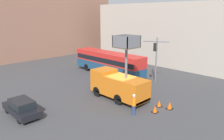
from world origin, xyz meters
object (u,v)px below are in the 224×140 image
traffic_cone_mid_road (170,106)px  traffic_cone_far_side (159,104)px  traffic_light_pole (156,54)px  traffic_cone_near_truck (155,109)px  road_worker_directing (134,84)px  road_worker_near_truck (134,104)px  parked_car_curbside (22,108)px  utility_truck (118,84)px  city_bus (108,61)px

traffic_cone_mid_road → traffic_cone_far_side: size_ratio=1.07×
traffic_light_pole → traffic_cone_mid_road: (-5.04, -5.20, -3.56)m
traffic_cone_near_truck → traffic_cone_far_side: (1.33, 0.45, 0.00)m
road_worker_directing → traffic_cone_mid_road: (-1.02, -5.16, -0.64)m
traffic_cone_near_truck → traffic_cone_mid_road: size_ratio=0.92×
road_worker_directing → traffic_cone_far_side: bearing=80.8°
traffic_cone_mid_road → road_worker_near_truck: bearing=155.1°
parked_car_curbside → traffic_cone_far_side: bearing=-35.8°
utility_truck → parked_car_curbside: (-8.70, 3.21, -0.90)m
traffic_light_pole → traffic_cone_near_truck: 8.86m
traffic_cone_near_truck → road_worker_near_truck: bearing=150.0°
traffic_light_pole → road_worker_directing: (-4.02, -0.04, -2.92)m
traffic_cone_far_side → road_worker_directing: bearing=73.1°
traffic_cone_near_truck → traffic_cone_mid_road: 1.66m
utility_truck → traffic_cone_far_side: size_ratio=10.59×
traffic_cone_near_truck → parked_car_curbside: (-8.78, 7.73, 0.46)m
parked_car_curbside → traffic_cone_near_truck: bearing=-41.4°
road_worker_near_truck → traffic_cone_far_side: size_ratio=3.07×
road_worker_near_truck → traffic_cone_near_truck: road_worker_near_truck is taller
utility_truck → traffic_cone_near_truck: bearing=-89.0°
utility_truck → road_worker_near_truck: size_ratio=3.45×
road_worker_near_truck → road_worker_directing: bearing=-146.2°
city_bus → road_worker_near_truck: (-7.68, -11.25, -0.91)m
traffic_light_pole → road_worker_near_truck: bearing=-156.4°
city_bus → traffic_cone_far_side: city_bus is taller
traffic_light_pole → parked_car_curbside: 16.01m
traffic_cone_near_truck → traffic_light_pole: bearing=35.2°
road_worker_near_truck → road_worker_directing: road_worker_near_truck is taller
road_worker_near_truck → traffic_cone_near_truck: size_ratio=3.11×
traffic_cone_far_side → traffic_cone_near_truck: bearing=-161.3°
traffic_light_pole → city_bus: bearing=95.3°
traffic_cone_far_side → parked_car_curbside: bearing=144.2°
road_worker_near_truck → traffic_cone_mid_road: road_worker_near_truck is taller
road_worker_near_truck → road_worker_directing: 5.66m
utility_truck → traffic_cone_far_side: 4.51m
traffic_cone_far_side → traffic_cone_mid_road: bearing=-75.6°
road_worker_near_truck → traffic_cone_far_side: 3.21m
traffic_cone_far_side → parked_car_curbside: 12.47m
traffic_light_pole → traffic_cone_far_side: (-5.29, -4.22, -3.58)m
road_worker_directing → parked_car_curbside: size_ratio=0.44×
utility_truck → traffic_cone_far_side: bearing=-70.9°
utility_truck → road_worker_directing: size_ratio=3.50×
traffic_cone_mid_road → traffic_cone_far_side: (-0.25, 0.98, -0.02)m
utility_truck → traffic_cone_mid_road: 5.47m
road_worker_directing → traffic_cone_near_truck: (-2.60, -4.63, -0.67)m
city_bus → traffic_light_pole: (0.70, -7.59, 1.99)m
city_bus → parked_car_curbside: city_bus is taller
traffic_light_pole → traffic_cone_mid_road: 8.07m
traffic_cone_far_side → city_bus: bearing=68.8°
road_worker_directing → traffic_cone_mid_road: size_ratio=2.82×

